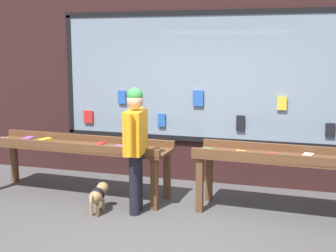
# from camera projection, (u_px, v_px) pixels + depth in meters

# --- Properties ---
(ground_plane) EXTENTS (40.00, 40.00, 0.00)m
(ground_plane) POSITION_uv_depth(u_px,v_px,m) (158.00, 234.00, 5.61)
(ground_plane) COLOR #474444
(shopfront_facade) EXTENTS (8.02, 0.29, 3.55)m
(shopfront_facade) POSITION_uv_depth(u_px,v_px,m) (206.00, 75.00, 7.55)
(shopfront_facade) COLOR #331919
(shopfront_facade) RESTS_ON ground_plane
(display_table_left) EXTENTS (2.90, 0.79, 0.86)m
(display_table_left) POSITION_uv_depth(u_px,v_px,m) (77.00, 149.00, 7.00)
(display_table_left) COLOR brown
(display_table_left) RESTS_ON ground_plane
(display_table_right) EXTENTS (2.90, 0.78, 0.89)m
(display_table_right) POSITION_uv_depth(u_px,v_px,m) (305.00, 163.00, 6.04)
(display_table_right) COLOR brown
(display_table_right) RESTS_ON ground_plane
(person_browsing) EXTENTS (0.26, 0.67, 1.69)m
(person_browsing) POSITION_uv_depth(u_px,v_px,m) (136.00, 140.00, 6.16)
(person_browsing) COLOR black
(person_browsing) RESTS_ON ground_plane
(small_dog) EXTENTS (0.23, 0.59, 0.36)m
(small_dog) POSITION_uv_depth(u_px,v_px,m) (98.00, 195.00, 6.30)
(small_dog) COLOR #99724C
(small_dog) RESTS_ON ground_plane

